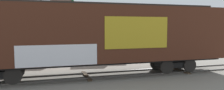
% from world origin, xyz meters
% --- Properties ---
extents(ground_plane, '(260.00, 260.00, 0.00)m').
position_xyz_m(ground_plane, '(0.00, 0.00, 0.00)').
color(ground_plane, slate).
extents(track, '(59.96, 6.03, 0.08)m').
position_xyz_m(track, '(0.44, -0.02, 0.04)').
color(track, '#4C4742').
rests_on(track, ground_plane).
extents(freight_car, '(17.40, 4.23, 4.46)m').
position_xyz_m(freight_car, '(0.19, -0.00, 2.53)').
color(freight_car, '#472316').
rests_on(freight_car, ground_plane).
extents(flagpole, '(0.86, 1.09, 7.47)m').
position_xyz_m(flagpole, '(-4.50, 13.41, 4.63)').
color(flagpole, silver).
rests_on(flagpole, ground_plane).
extents(hillside, '(120.80, 32.86, 12.84)m').
position_xyz_m(hillside, '(-0.06, 70.47, 4.33)').
color(hillside, slate).
rests_on(hillside, ground_plane).
extents(parked_car_tan, '(4.81, 2.69, 1.76)m').
position_xyz_m(parked_car_tan, '(-3.84, 5.81, 0.88)').
color(parked_car_tan, '#9E8966').
rests_on(parked_car_tan, ground_plane).
extents(parked_car_silver, '(4.72, 2.67, 1.75)m').
position_xyz_m(parked_car_silver, '(2.44, 5.59, 0.89)').
color(parked_car_silver, '#B7BABF').
rests_on(parked_car_silver, ground_plane).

